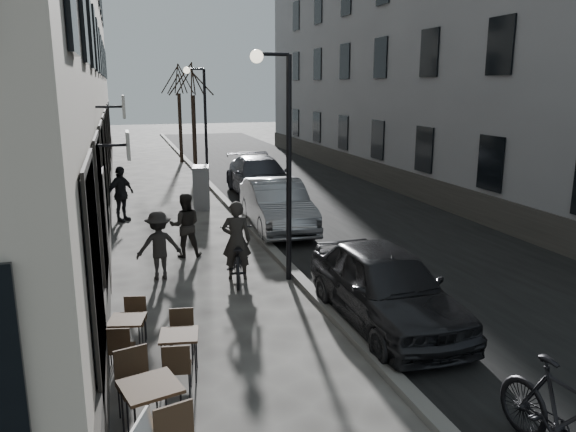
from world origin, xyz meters
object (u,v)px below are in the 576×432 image
streetlamp_near (281,142)px  tree_far (178,79)px  moped (566,417)px  car_far (260,177)px  pedestrian_near (185,225)px  car_mid (277,205)px  pedestrian_mid (159,245)px  tree_near (192,78)px  car_near (385,286)px  pedestrian_far (121,194)px  bistro_set_a (151,409)px  bistro_set_c (128,334)px  utility_cabinet (201,187)px  streetlamp_far (201,115)px  bistro_set_b (180,351)px  bicycle (237,255)px

streetlamp_near → tree_far: 21.05m
moped → car_far: bearing=81.4°
streetlamp_near → car_far: 10.46m
pedestrian_near → car_mid: bearing=-140.5°
pedestrian_mid → car_far: pedestrian_mid is taller
streetlamp_near → tree_near: (0.07, 15.00, 1.50)m
tree_near → car_mid: bearing=-84.0°
pedestrian_mid → car_near: bearing=132.3°
pedestrian_far → car_far: (5.40, 2.99, -0.14)m
car_near → car_mid: bearing=90.0°
bistro_set_a → bistro_set_c: size_ratio=1.21×
tree_near → utility_cabinet: bearing=-95.9°
streetlamp_near → pedestrian_far: size_ratio=2.80×
streetlamp_far → car_mid: streetlamp_far is taller
car_near → car_mid: (0.00, 7.43, 0.01)m
tree_far → pedestrian_near: tree_far is taller
bistro_set_b → car_far: 14.53m
bistro_set_a → moped: bearing=-35.9°
streetlamp_near → car_near: (1.17, -2.87, -2.42)m
bistro_set_b → pedestrian_near: bearing=92.0°
bistro_set_b → car_far: bearing=80.7°
tree_far → car_near: (1.10, -23.87, -3.92)m
tree_near → pedestrian_far: size_ratio=3.14×
bistro_set_c → streetlamp_near: bearing=53.1°
bistro_set_a → moped: size_ratio=0.84×
streetlamp_far → bistro_set_c: bearing=-103.1°
pedestrian_near → car_far: pedestrian_near is taller
pedestrian_far → car_near: 10.89m
bistro_set_c → car_far: size_ratio=0.27×
utility_cabinet → pedestrian_far: (-2.80, -1.21, 0.14)m
streetlamp_far → moped: size_ratio=2.50×
bistro_set_a → bistro_set_b: size_ratio=1.17×
bistro_set_a → car_far: (5.20, 15.35, 0.26)m
pedestrian_far → pedestrian_mid: bearing=-125.2°
moped → utility_cabinet: bearing=90.9°
bistro_set_c → pedestrian_far: pedestrian_far is taller
tree_far → bicycle: bearing=-92.9°
tree_far → moped: 28.45m
pedestrian_far → streetlamp_near: bearing=-106.3°
bistro_set_c → pedestrian_mid: 3.90m
streetlamp_far → bistro_set_a: size_ratio=2.99×
streetlamp_near → bistro_set_b: size_ratio=3.50×
streetlamp_near → bistro_set_a: bearing=-121.0°
bistro_set_b → tree_far: bearing=93.1°
bistro_set_b → car_mid: bearing=74.5°
car_mid → car_far: size_ratio=0.87×
streetlamp_near → pedestrian_near: bearing=127.3°
moped → tree_near: bearing=86.8°
bistro_set_a → tree_far: bearing=68.0°
utility_cabinet → bicycle: size_ratio=0.72×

